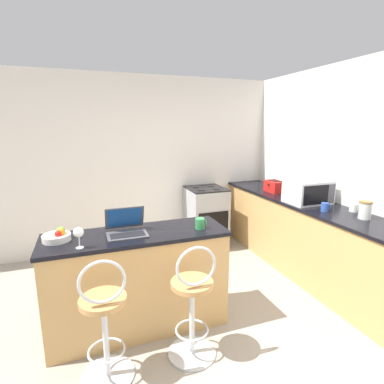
{
  "coord_description": "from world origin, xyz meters",
  "views": [
    {
      "loc": [
        -0.97,
        -1.98,
        1.86
      ],
      "look_at": [
        0.32,
        1.57,
        1.03
      ],
      "focal_mm": 28.0,
      "sensor_mm": 36.0,
      "label": 1
    }
  ],
  "objects": [
    {
      "name": "mug_white",
      "position": [
        1.82,
        0.42,
        0.98
      ],
      "size": [
        0.1,
        0.09,
        0.09
      ],
      "color": "white",
      "rests_on": "counter_right"
    },
    {
      "name": "fruit_bowl",
      "position": [
        -1.22,
        0.61,
        0.97
      ],
      "size": [
        0.23,
        0.23,
        0.11
      ],
      "color": "silver",
      "rests_on": "breakfast_bar"
    },
    {
      "name": "breakfast_bar",
      "position": [
        -0.57,
        0.56,
        0.47
      ],
      "size": [
        1.62,
        0.55,
        0.93
      ],
      "color": "tan",
      "rests_on": "ground_plane"
    },
    {
      "name": "counter_right",
      "position": [
        1.63,
        1.01,
        0.47
      ],
      "size": [
        0.62,
        3.04,
        0.93
      ],
      "color": "tan",
      "rests_on": "ground_plane"
    },
    {
      "name": "stove_range",
      "position": [
        0.78,
        2.2,
        0.47
      ],
      "size": [
        0.56,
        0.61,
        0.94
      ],
      "color": "#9EA3A8",
      "rests_on": "ground_plane"
    },
    {
      "name": "laptop",
      "position": [
        -0.66,
        0.59,
        0.99
      ],
      "size": [
        0.34,
        0.3,
        0.23
      ],
      "color": "#47474C",
      "rests_on": "breakfast_bar"
    },
    {
      "name": "bar_stool_near",
      "position": [
        -0.91,
        0.04,
        0.46
      ],
      "size": [
        0.4,
        0.4,
        1.0
      ],
      "color": "silver",
      "rests_on": "ground_plane"
    },
    {
      "name": "mug_blue",
      "position": [
        1.52,
        0.54,
        0.98
      ],
      "size": [
        0.1,
        0.08,
        0.1
      ],
      "color": "#2D51AD",
      "rests_on": "counter_right"
    },
    {
      "name": "toaster",
      "position": [
        1.59,
        1.59,
        1.02
      ],
      "size": [
        0.21,
        0.28,
        0.17
      ],
      "color": "red",
      "rests_on": "counter_right"
    },
    {
      "name": "storage_jar",
      "position": [
        1.7,
        0.19,
        1.03
      ],
      "size": [
        0.13,
        0.13,
        0.19
      ],
      "color": "silver",
      "rests_on": "counter_right"
    },
    {
      "name": "mug_green",
      "position": [
        -0.0,
        0.48,
        0.98
      ],
      "size": [
        0.11,
        0.09,
        0.1
      ],
      "color": "#338447",
      "rests_on": "breakfast_bar"
    },
    {
      "name": "wall_back",
      "position": [
        0.0,
        2.54,
        1.3
      ],
      "size": [
        12.0,
        0.06,
        2.6
      ],
      "color": "silver",
      "rests_on": "ground_plane"
    },
    {
      "name": "microwave",
      "position": [
        1.6,
        0.92,
        1.08
      ],
      "size": [
        0.5,
        0.38,
        0.29
      ],
      "color": "silver",
      "rests_on": "counter_right"
    },
    {
      "name": "bar_stool_far",
      "position": [
        -0.23,
        0.04,
        0.46
      ],
      "size": [
        0.4,
        0.4,
        1.0
      ],
      "color": "silver",
      "rests_on": "ground_plane"
    },
    {
      "name": "wine_glass_short",
      "position": [
        -1.05,
        0.38,
        1.06
      ],
      "size": [
        0.08,
        0.08,
        0.17
      ],
      "color": "silver",
      "rests_on": "breakfast_bar"
    },
    {
      "name": "ground_plane",
      "position": [
        0.0,
        0.0,
        0.0
      ],
      "size": [
        20.0,
        20.0,
        0.0
      ],
      "primitive_type": "plane",
      "color": "gray"
    }
  ]
}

